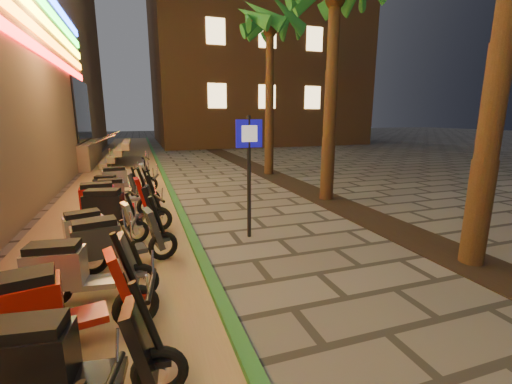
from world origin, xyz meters
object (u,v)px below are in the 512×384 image
object	(u,v)px
scooter_7	(114,241)
scooter_8	(98,228)
scooter_5	(52,305)
scooter_11	(121,192)
scooter_4	(62,360)
scooter_6	(77,270)
pedestrian_sign	(249,160)
scooter_10	(111,199)
scooter_12	(114,187)
scooter_13	(124,179)
scooter_9	(118,208)

from	to	relation	value
scooter_7	scooter_8	distance (m)	1.03
scooter_5	scooter_11	distance (m)	5.98
scooter_4	scooter_6	distance (m)	1.91
scooter_11	pedestrian_sign	bearing A→B (deg)	-52.00
pedestrian_sign	scooter_7	size ratio (longest dim) A/B	1.49
scooter_7	scooter_10	bearing A→B (deg)	82.77
pedestrian_sign	scooter_4	world-z (taller)	pedestrian_sign
pedestrian_sign	scooter_7	world-z (taller)	pedestrian_sign
scooter_6	scooter_12	distance (m)	6.05
pedestrian_sign	scooter_13	xyz separation A→B (m)	(-2.67, 5.14, -1.12)
scooter_10	scooter_13	xyz separation A→B (m)	(0.19, 3.02, -0.03)
scooter_6	scooter_4	bearing A→B (deg)	-78.50
scooter_7	scooter_8	world-z (taller)	scooter_7
scooter_4	scooter_8	distance (m)	3.87
scooter_7	scooter_13	xyz separation A→B (m)	(-0.04, 5.97, 0.01)
scooter_12	scooter_9	bearing A→B (deg)	-72.18
scooter_11	scooter_6	bearing A→B (deg)	-96.29
scooter_7	scooter_5	bearing A→B (deg)	-115.98
scooter_10	scooter_11	xyz separation A→B (m)	(0.19, 1.05, -0.06)
pedestrian_sign	scooter_6	size ratio (longest dim) A/B	1.51
scooter_8	scooter_11	distance (m)	3.03
scooter_5	scooter_7	world-z (taller)	scooter_5
scooter_9	scooter_13	size ratio (longest dim) A/B	1.06
scooter_9	scooter_5	bearing A→B (deg)	-85.38
scooter_12	scooter_4	bearing A→B (deg)	-76.69
pedestrian_sign	scooter_4	xyz separation A→B (m)	(-2.87, -3.73, -1.14)
scooter_5	scooter_10	distance (m)	4.92
scooter_10	scooter_13	distance (m)	3.03
scooter_12	scooter_8	bearing A→B (deg)	-77.75
scooter_9	scooter_12	world-z (taller)	scooter_9
scooter_9	scooter_10	distance (m)	0.97
pedestrian_sign	scooter_11	world-z (taller)	pedestrian_sign
scooter_8	scooter_12	world-z (taller)	scooter_8
pedestrian_sign	scooter_7	xyz separation A→B (m)	(-2.63, -0.83, -1.13)
scooter_12	scooter_11	bearing A→B (deg)	-64.00
scooter_8	scooter_11	bearing A→B (deg)	67.04
scooter_8	scooter_13	xyz separation A→B (m)	(0.30, 4.99, 0.06)
scooter_5	scooter_11	size ratio (longest dim) A/B	1.11
scooter_5	scooter_13	distance (m)	7.95
scooter_13	scooter_12	bearing A→B (deg)	-113.34
scooter_6	scooter_8	xyz separation A→B (m)	(0.06, 1.97, -0.04)
scooter_5	scooter_6	xyz separation A→B (m)	(0.09, 0.97, -0.03)
scooter_7	scooter_9	xyz separation A→B (m)	(-0.03, 1.99, 0.04)
pedestrian_sign	scooter_11	xyz separation A→B (m)	(-2.67, 3.16, -1.15)
scooter_4	scooter_7	size ratio (longest dim) A/B	0.98
scooter_6	scooter_12	bearing A→B (deg)	95.67
scooter_5	scooter_7	xyz separation A→B (m)	(0.50, 1.97, -0.03)
scooter_8	scooter_9	xyz separation A→B (m)	(0.31, 1.02, 0.09)
scooter_6	scooter_10	distance (m)	3.95
scooter_4	scooter_7	world-z (taller)	scooter_7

